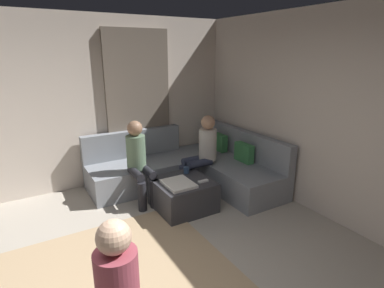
% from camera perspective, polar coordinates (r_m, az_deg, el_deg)
% --- Properties ---
extents(wall_back, '(6.00, 0.12, 2.70)m').
position_cam_1_polar(wall_back, '(4.15, 28.23, 3.66)').
color(wall_back, beige).
rests_on(wall_back, ground_plane).
extents(wall_left, '(0.12, 6.00, 2.70)m').
position_cam_1_polar(wall_left, '(5.11, -24.06, 6.35)').
color(wall_left, beige).
rests_on(wall_left, ground_plane).
extents(curtain_panel, '(0.06, 1.10, 2.50)m').
position_cam_1_polar(curtain_panel, '(5.33, -9.79, 6.85)').
color(curtain_panel, '#726659').
rests_on(curtain_panel, ground_plane).
extents(sectional_couch, '(2.10, 2.55, 0.87)m').
position_cam_1_polar(sectional_couch, '(5.17, -0.18, -4.40)').
color(sectional_couch, gray).
rests_on(sectional_couch, ground_plane).
extents(ottoman, '(0.76, 0.76, 0.42)m').
position_cam_1_polar(ottoman, '(4.41, -1.67, -9.28)').
color(ottoman, '#333338').
rests_on(ottoman, ground_plane).
extents(folded_blanket, '(0.44, 0.36, 0.04)m').
position_cam_1_polar(folded_blanket, '(4.18, -2.48, -7.34)').
color(folded_blanket, white).
rests_on(folded_blanket, ottoman).
extents(coffee_mug, '(0.08, 0.08, 0.10)m').
position_cam_1_polar(coffee_mug, '(4.56, -1.06, -4.82)').
color(coffee_mug, '#334C72').
rests_on(coffee_mug, ottoman).
extents(game_remote, '(0.05, 0.15, 0.02)m').
position_cam_1_polar(game_remote, '(4.28, 2.07, -6.86)').
color(game_remote, white).
rests_on(game_remote, ottoman).
extents(person_on_couch_back, '(0.30, 0.60, 1.20)m').
position_cam_1_polar(person_on_couch_back, '(4.86, 1.95, -1.09)').
color(person_on_couch_back, '#2D3347').
rests_on(person_on_couch_back, ground_plane).
extents(person_on_couch_side, '(0.60, 0.30, 1.20)m').
position_cam_1_polar(person_on_couch_side, '(4.52, -9.80, -2.72)').
color(person_on_couch_side, black).
rests_on(person_on_couch_side, ground_plane).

